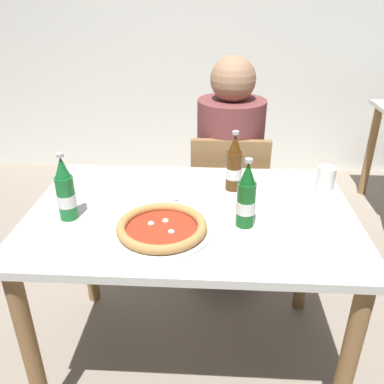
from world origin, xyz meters
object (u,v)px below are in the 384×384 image
object	(u,v)px
paper_cup	(326,178)
pizza_margherita_near	(162,228)
beer_bottle_center	(234,165)
dining_table_main	(191,236)
beer_bottle_left	(246,198)
diner_seated	(229,177)
napkin_with_cutlery	(168,190)
beer_bottle_right	(66,192)
chair_behind_table	(228,199)

from	to	relation	value
paper_cup	pizza_margherita_near	bearing A→B (deg)	-149.06
pizza_margherita_near	beer_bottle_center	bearing A→B (deg)	54.73
dining_table_main	beer_bottle_left	xyz separation A→B (m)	(0.19, -0.09, 0.22)
diner_seated	napkin_with_cutlery	distance (m)	0.59
diner_seated	napkin_with_cutlery	world-z (taller)	diner_seated
beer_bottle_center	beer_bottle_right	xyz separation A→B (m)	(-0.59, -0.27, 0.00)
diner_seated	pizza_margherita_near	world-z (taller)	diner_seated
diner_seated	paper_cup	xyz separation A→B (m)	(0.37, -0.45, 0.21)
chair_behind_table	beer_bottle_left	distance (m)	0.79
beer_bottle_right	paper_cup	distance (m)	1.01
dining_table_main	paper_cup	distance (m)	0.60
beer_bottle_left	beer_bottle_center	world-z (taller)	same
chair_behind_table	napkin_with_cutlery	size ratio (longest dim) A/B	4.18
pizza_margherita_near	beer_bottle_center	size ratio (longest dim) A/B	1.34
beer_bottle_center	paper_cup	distance (m)	0.38
dining_table_main	beer_bottle_right	distance (m)	0.49
pizza_margherita_near	beer_bottle_right	xyz separation A→B (m)	(-0.35, 0.09, 0.08)
dining_table_main	pizza_margherita_near	world-z (taller)	pizza_margherita_near
dining_table_main	beer_bottle_left	size ratio (longest dim) A/B	4.86
napkin_with_cutlery	paper_cup	distance (m)	0.65
beer_bottle_center	napkin_with_cutlery	size ratio (longest dim) A/B	1.22
diner_seated	pizza_margherita_near	bearing A→B (deg)	-106.90
diner_seated	napkin_with_cutlery	bearing A→B (deg)	-118.05
dining_table_main	beer_bottle_center	size ratio (longest dim) A/B	4.86
chair_behind_table	diner_seated	xyz separation A→B (m)	(0.00, 0.05, 0.10)
beer_bottle_left	napkin_with_cutlery	distance (m)	0.40
beer_bottle_left	beer_bottle_right	size ratio (longest dim) A/B	1.00
beer_bottle_center	beer_bottle_left	bearing A→B (deg)	-83.79
diner_seated	beer_bottle_right	size ratio (longest dim) A/B	4.89
diner_seated	paper_cup	size ratio (longest dim) A/B	12.73
diner_seated	paper_cup	distance (m)	0.62
pizza_margherita_near	beer_bottle_left	size ratio (longest dim) A/B	1.34
beer_bottle_left	beer_bottle_center	distance (m)	0.28
beer_bottle_center	paper_cup	world-z (taller)	beer_bottle_center
beer_bottle_right	pizza_margherita_near	bearing A→B (deg)	-14.09
beer_bottle_right	paper_cup	size ratio (longest dim) A/B	2.60
beer_bottle_right	napkin_with_cutlery	xyz separation A→B (m)	(0.33, 0.24, -0.10)
chair_behind_table	napkin_with_cutlery	distance (m)	0.59
chair_behind_table	pizza_margherita_near	size ratio (longest dim) A/B	2.58
paper_cup	beer_bottle_left	bearing A→B (deg)	-138.91
napkin_with_cutlery	paper_cup	bearing A→B (deg)	4.66
napkin_with_cutlery	beer_bottle_left	bearing A→B (deg)	-39.90
paper_cup	beer_bottle_right	bearing A→B (deg)	-163.46
pizza_margherita_near	beer_bottle_left	distance (m)	0.30
dining_table_main	beer_bottle_right	world-z (taller)	beer_bottle_right
napkin_with_cutlery	diner_seated	bearing A→B (deg)	61.95
napkin_with_cutlery	paper_cup	size ratio (longest dim) A/B	2.14
diner_seated	beer_bottle_center	bearing A→B (deg)	-90.15
paper_cup	chair_behind_table	bearing A→B (deg)	133.15
chair_behind_table	paper_cup	world-z (taller)	chair_behind_table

